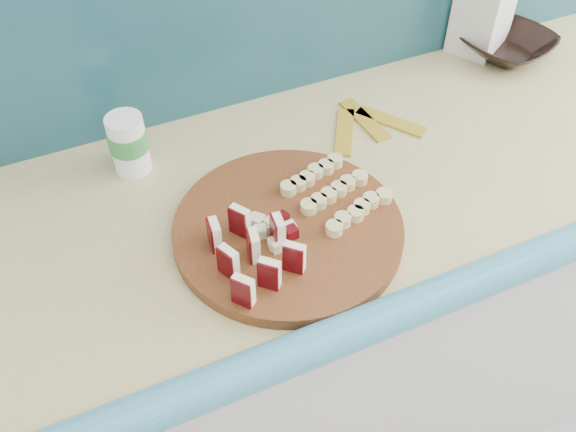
% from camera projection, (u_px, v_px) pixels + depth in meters
% --- Properties ---
extents(kitchen_counter, '(2.20, 0.63, 0.91)m').
position_uv_depth(kitchen_counter, '(493.00, 257.00, 1.61)').
color(kitchen_counter, beige).
rests_on(kitchen_counter, ground).
extents(cutting_board, '(0.46, 0.46, 0.02)m').
position_uv_depth(cutting_board, '(288.00, 230.00, 1.04)').
color(cutting_board, '#4B2610').
rests_on(cutting_board, kitchen_counter).
extents(apple_wedges, '(0.12, 0.16, 0.05)m').
position_uv_depth(apple_wedges, '(252.00, 251.00, 0.96)').
color(apple_wedges, '#F8EFC6').
rests_on(apple_wedges, cutting_board).
extents(apple_chunks, '(0.06, 0.06, 0.02)m').
position_uv_depth(apple_chunks, '(277.00, 228.00, 1.01)').
color(apple_chunks, beige).
rests_on(apple_chunks, cutting_board).
extents(banana_slices, '(0.17, 0.17, 0.02)m').
position_uv_depth(banana_slices, '(335.00, 192.00, 1.07)').
color(banana_slices, '#D0C27F').
rests_on(banana_slices, cutting_board).
extents(brown_bowl, '(0.24, 0.24, 0.05)m').
position_uv_depth(brown_bowl, '(506.00, 45.00, 1.41)').
color(brown_bowl, black).
rests_on(brown_bowl, kitchen_counter).
extents(canister, '(0.07, 0.07, 0.11)m').
position_uv_depth(canister, '(128.00, 143.00, 1.12)').
color(canister, white).
rests_on(canister, kitchen_counter).
extents(banana_peel, '(0.20, 0.17, 0.01)m').
position_uv_depth(banana_peel, '(367.00, 124.00, 1.25)').
color(banana_peel, gold).
rests_on(banana_peel, kitchen_counter).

